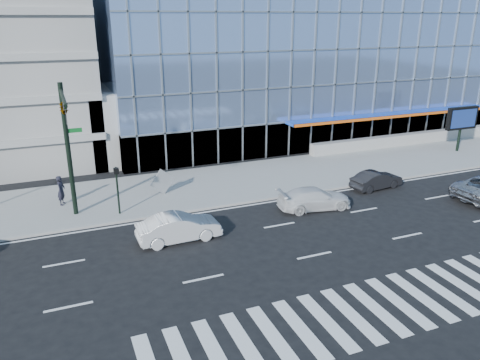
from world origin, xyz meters
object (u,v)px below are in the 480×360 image
at_px(traffic_signal, 65,122).
at_px(pedestrian, 61,190).
at_px(dark_sedan, 376,180).
at_px(tilted_panel, 163,181).
at_px(ped_signal_post, 117,183).
at_px(white_suv, 314,198).
at_px(marquee_sign, 462,119).
at_px(white_sedan, 179,227).

xyz_separation_m(traffic_signal, pedestrian, (-0.69, 3.33, -5.05)).
distance_m(dark_sedan, pedestrian, 21.46).
bearing_deg(tilted_panel, ped_signal_post, -156.50).
bearing_deg(white_suv, tilted_panel, 62.11).
height_order(white_suv, dark_sedan, white_suv).
xyz_separation_m(marquee_sign, white_sedan, (-27.97, -7.64, -2.31)).
bearing_deg(ped_signal_post, white_sedan, -61.18).
bearing_deg(white_suv, marquee_sign, -64.12).
xyz_separation_m(white_suv, tilted_panel, (-8.44, 5.81, 0.37)).
height_order(ped_signal_post, white_sedan, ped_signal_post).
bearing_deg(dark_sedan, white_suv, 97.87).
bearing_deg(dark_sedan, pedestrian, 70.15).
distance_m(dark_sedan, tilted_panel, 15.06).
xyz_separation_m(white_suv, dark_sedan, (6.00, 1.55, -0.05)).
xyz_separation_m(white_suv, white_sedan, (-9.18, -1.10, 0.06)).
height_order(marquee_sign, dark_sedan, marquee_sign).
distance_m(ped_signal_post, marquee_sign, 30.67).
bearing_deg(pedestrian, dark_sedan, -81.28).
bearing_deg(traffic_signal, dark_sedan, -4.44).
xyz_separation_m(pedestrian, tilted_panel, (6.45, -0.64, -0.05)).
relative_size(ped_signal_post, marquee_sign, 0.75).
bearing_deg(marquee_sign, traffic_signal, -174.08).
height_order(white_sedan, tilted_panel, tilted_panel).
xyz_separation_m(ped_signal_post, white_suv, (11.70, -3.50, -1.45)).
bearing_deg(tilted_panel, marquee_sign, -10.33).
relative_size(traffic_signal, marquee_sign, 2.00).
bearing_deg(ped_signal_post, dark_sedan, -6.26).
distance_m(marquee_sign, white_suv, 20.04).
bearing_deg(marquee_sign, dark_sedan, -158.68).
bearing_deg(ped_signal_post, pedestrian, 137.13).
distance_m(marquee_sign, tilted_panel, 27.32).
bearing_deg(pedestrian, ped_signal_post, -110.95).
xyz_separation_m(traffic_signal, ped_signal_post, (2.50, 0.37, -4.02)).
xyz_separation_m(traffic_signal, dark_sedan, (20.20, -1.57, -5.52)).
bearing_deg(tilted_panel, dark_sedan, -28.31).
relative_size(marquee_sign, white_suv, 0.84).
distance_m(traffic_signal, ped_signal_post, 4.75).
height_order(ped_signal_post, marquee_sign, marquee_sign).
relative_size(dark_sedan, pedestrian, 2.03).
relative_size(traffic_signal, tilted_panel, 6.15).
height_order(marquee_sign, pedestrian, marquee_sign).
height_order(marquee_sign, white_sedan, marquee_sign).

